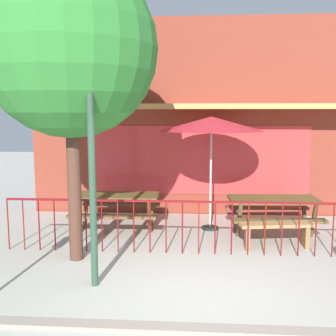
# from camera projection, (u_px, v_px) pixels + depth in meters

# --- Properties ---
(ground) EXTENTS (40.00, 40.00, 0.00)m
(ground) POSITION_uv_depth(u_px,v_px,m) (200.00, 297.00, 5.38)
(ground) COLOR #B2B1A7
(pub_storefront) EXTENTS (8.31, 1.38, 4.78)m
(pub_storefront) POSITION_uv_depth(u_px,v_px,m) (198.00, 118.00, 9.78)
(pub_storefront) COLOR #572321
(pub_storefront) RESTS_ON ground
(patio_fence_front) EXTENTS (7.00, 0.04, 0.97)m
(patio_fence_front) POSITION_uv_depth(u_px,v_px,m) (199.00, 218.00, 6.96)
(patio_fence_front) COLOR maroon
(patio_fence_front) RESTS_ON ground
(picnic_table_left) EXTENTS (1.83, 1.41, 0.79)m
(picnic_table_left) POSITION_uv_depth(u_px,v_px,m) (116.00, 202.00, 8.44)
(picnic_table_left) COLOR brown
(picnic_table_left) RESTS_ON ground
(picnic_table_right) EXTENTS (1.87, 1.45, 0.79)m
(picnic_table_right) POSITION_uv_depth(u_px,v_px,m) (273.00, 206.00, 8.10)
(picnic_table_right) COLOR brown
(picnic_table_right) RESTS_ON ground
(patio_umbrella) EXTENTS (2.18, 2.18, 2.43)m
(patio_umbrella) POSITION_uv_depth(u_px,v_px,m) (211.00, 124.00, 8.26)
(patio_umbrella) COLOR black
(patio_umbrella) RESTS_ON ground
(patio_bench) EXTENTS (1.43, 0.52, 0.48)m
(patio_bench) POSITION_uv_depth(u_px,v_px,m) (277.00, 230.00, 7.31)
(patio_bench) COLOR #A4774A
(patio_bench) RESTS_ON ground
(street_tree) EXTENTS (2.85, 2.85, 4.94)m
(street_tree) POSITION_uv_depth(u_px,v_px,m) (70.00, 50.00, 6.32)
(street_tree) COLOR #513125
(street_tree) RESTS_ON ground
(street_lamp) EXTENTS (0.28, 0.28, 4.21)m
(street_lamp) POSITION_uv_depth(u_px,v_px,m) (90.00, 96.00, 5.38)
(street_lamp) COLOR #2D4A36
(street_lamp) RESTS_ON ground
(curb_edge) EXTENTS (11.63, 0.20, 0.11)m
(curb_edge) POSITION_uv_depth(u_px,v_px,m) (200.00, 332.00, 4.53)
(curb_edge) COLOR gray
(curb_edge) RESTS_ON ground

